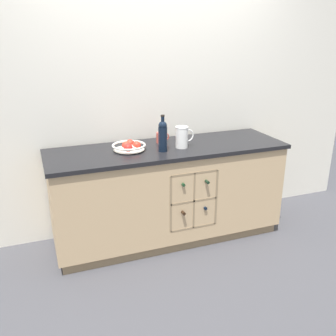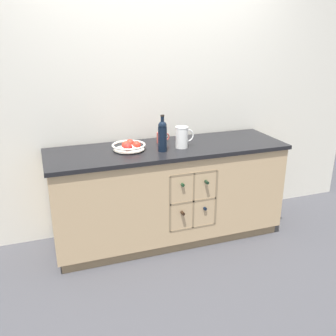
# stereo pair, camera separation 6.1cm
# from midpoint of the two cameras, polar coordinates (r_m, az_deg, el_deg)

# --- Properties ---
(ground_plane) EXTENTS (14.00, 14.00, 0.00)m
(ground_plane) POSITION_cam_midpoint_polar(r_m,az_deg,el_deg) (3.66, -0.48, -10.36)
(ground_plane) COLOR #424247
(back_wall) EXTENTS (4.48, 0.06, 2.55)m
(back_wall) POSITION_cam_midpoint_polar(r_m,az_deg,el_deg) (3.57, -2.67, 10.67)
(back_wall) COLOR silver
(back_wall) RESTS_ON ground_plane
(kitchen_island) EXTENTS (2.12, 0.68, 0.90)m
(kitchen_island) POSITION_cam_midpoint_polar(r_m,az_deg,el_deg) (3.45, -0.47, -3.83)
(kitchen_island) COLOR #8B7354
(kitchen_island) RESTS_ON ground_plane
(fruit_bowl) EXTENTS (0.29, 0.29, 0.08)m
(fruit_bowl) POSITION_cam_midpoint_polar(r_m,az_deg,el_deg) (3.21, -6.47, 3.31)
(fruit_bowl) COLOR silver
(fruit_bowl) RESTS_ON kitchen_island
(white_pitcher) EXTENTS (0.17, 0.11, 0.19)m
(white_pitcher) POSITION_cam_midpoint_polar(r_m,az_deg,el_deg) (3.26, 1.64, 4.80)
(white_pitcher) COLOR white
(white_pitcher) RESTS_ON kitchen_island
(ceramic_mug) EXTENTS (0.12, 0.08, 0.09)m
(ceramic_mug) POSITION_cam_midpoint_polar(r_m,az_deg,el_deg) (3.43, -1.54, 4.67)
(ceramic_mug) COLOR #B7473D
(ceramic_mug) RESTS_ON kitchen_island
(standing_wine_bottle) EXTENTS (0.08, 0.08, 0.31)m
(standing_wine_bottle) POSITION_cam_midpoint_polar(r_m,az_deg,el_deg) (3.15, -1.36, 5.02)
(standing_wine_bottle) COLOR black
(standing_wine_bottle) RESTS_ON kitchen_island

